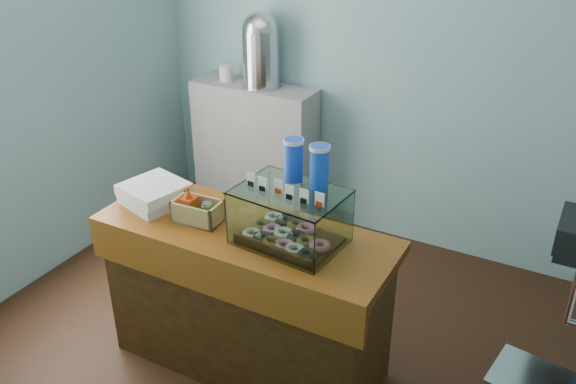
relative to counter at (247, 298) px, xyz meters
The scene contains 8 objects.
ground 0.52m from the counter, 90.00° to the left, with size 3.50×3.50×0.00m, color black.
room_shell 1.27m from the counter, 84.37° to the left, with size 3.54×3.04×2.82m.
counter is the anchor object (origin of this frame).
back_shelf 1.82m from the counter, 119.76° to the left, with size 1.00×0.32×1.10m, color #959698.
display_case 0.66m from the counter, ahead, with size 0.55×0.43×0.50m.
condiment_crate 0.58m from the counter, behind, with size 0.26×0.17×0.19m.
pastry_boxes 0.77m from the counter, behind, with size 0.39×0.39×0.12m.
coffee_urn 2.02m from the counter, 117.69° to the left, with size 0.31×0.31×0.56m.
Camera 1 is at (1.50, -2.53, 2.53)m, focal length 38.00 mm.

